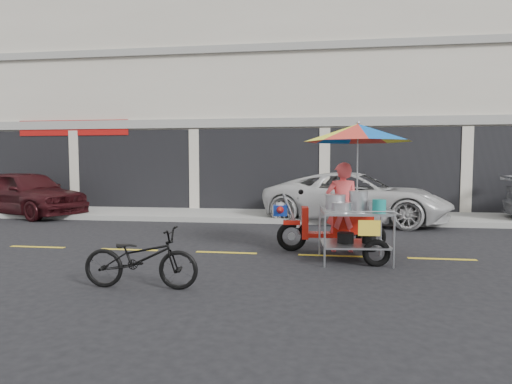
# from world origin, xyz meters

# --- Properties ---
(ground) EXTENTS (90.00, 90.00, 0.00)m
(ground) POSITION_xyz_m (0.00, 0.00, 0.00)
(ground) COLOR black
(sidewalk) EXTENTS (45.00, 3.00, 0.15)m
(sidewalk) POSITION_xyz_m (0.00, 5.50, 0.07)
(sidewalk) COLOR gray
(sidewalk) RESTS_ON ground
(shophouse_block) EXTENTS (36.00, 8.11, 10.40)m
(shophouse_block) POSITION_xyz_m (2.82, 10.59, 4.24)
(shophouse_block) COLOR beige
(shophouse_block) RESTS_ON ground
(centerline) EXTENTS (42.00, 0.10, 0.01)m
(centerline) POSITION_xyz_m (0.00, 0.00, 0.00)
(centerline) COLOR gold
(centerline) RESTS_ON ground
(maroon_sedan) EXTENTS (4.76, 3.19, 1.50)m
(maroon_sedan) POSITION_xyz_m (-9.67, 4.70, 0.75)
(maroon_sedan) COLOR black
(maroon_sedan) RESTS_ON ground
(white_pickup) EXTENTS (5.72, 3.72, 1.47)m
(white_pickup) POSITION_xyz_m (0.88, 4.70, 0.73)
(white_pickup) COLOR silver
(white_pickup) RESTS_ON ground
(near_bicycle) EXTENTS (1.65, 0.63, 0.85)m
(near_bicycle) POSITION_xyz_m (-2.69, -2.46, 0.43)
(near_bicycle) COLOR black
(near_bicycle) RESTS_ON ground
(food_vendor_rig) EXTENTS (2.60, 2.06, 2.50)m
(food_vendor_rig) POSITION_xyz_m (0.34, -0.04, 1.57)
(food_vendor_rig) COLOR black
(food_vendor_rig) RESTS_ON ground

